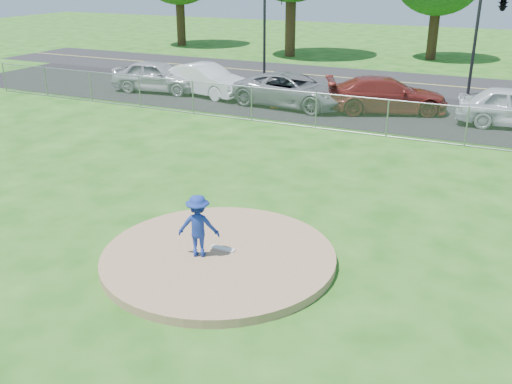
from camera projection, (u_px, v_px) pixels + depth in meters
ground at (347, 147)px, 21.60m from camera, size 120.00×120.00×0.00m
pitchers_mound at (219, 257)px, 13.17m from camera, size 5.40×5.40×0.20m
pitching_rubber at (223, 249)px, 13.30m from camera, size 0.60×0.15×0.04m
chain_link_fence at (363, 116)px, 23.00m from camera, size 40.00×0.06×1.50m
parking_lot at (388, 110)px, 27.05m from camera, size 50.00×8.00×0.01m
street at (418, 83)px, 33.35m from camera, size 60.00×7.00×0.01m
traffic_signal_left at (268, 21)px, 33.95m from camera, size 1.28×0.20×5.60m
traffic_signal_center at (501, 5)px, 28.38m from camera, size 1.42×2.48×5.60m
pitcher at (198, 226)px, 12.78m from camera, size 1.07×0.83×1.46m
traffic_cone at (275, 100)px, 27.43m from camera, size 0.40×0.40×0.78m
parked_car_silver at (157, 76)px, 30.84m from camera, size 5.14×2.59×1.68m
parked_car_white at (206, 80)px, 29.95m from camera, size 5.21×2.84×1.63m
parked_car_gray at (293, 90)px, 27.56m from camera, size 5.97×3.22×1.59m
parked_car_darkred at (386, 95)px, 26.44m from camera, size 6.05×4.26×1.63m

